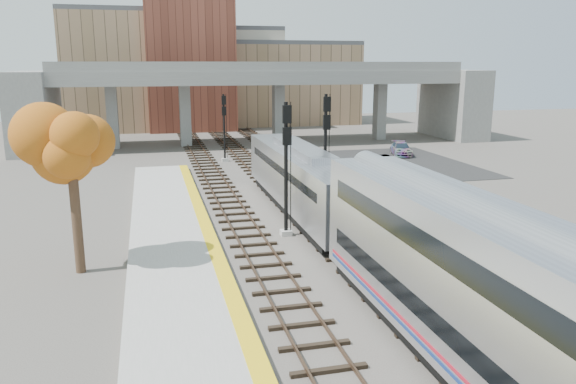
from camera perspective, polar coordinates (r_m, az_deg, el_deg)
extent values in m
plane|color=#47423D|center=(24.10, 7.24, -9.99)|extent=(160.00, 160.00, 0.00)
cube|color=#9E9E99|center=(22.60, -10.50, -11.24)|extent=(4.50, 60.00, 0.35)
cube|color=yellow|center=(22.69, -5.65, -10.48)|extent=(0.70, 60.00, 0.01)
cube|color=black|center=(34.77, -5.20, -2.58)|extent=(2.50, 95.00, 0.14)
cube|color=brown|center=(34.64, -6.37, -2.48)|extent=(0.07, 95.00, 0.14)
cube|color=brown|center=(34.85, -4.04, -2.33)|extent=(0.07, 95.00, 0.14)
cube|color=black|center=(35.62, 1.49, -2.15)|extent=(2.50, 95.00, 0.14)
cube|color=brown|center=(35.42, 0.37, -2.05)|extent=(0.07, 95.00, 0.14)
cube|color=brown|center=(35.79, 2.60, -1.90)|extent=(0.07, 95.00, 0.14)
cube|color=black|center=(36.87, 7.50, -1.74)|extent=(2.50, 95.00, 0.14)
cube|color=brown|center=(36.59, 6.46, -1.64)|extent=(0.07, 95.00, 0.14)
cube|color=brown|center=(37.10, 8.53, -1.50)|extent=(0.07, 95.00, 0.14)
cube|color=slate|center=(66.97, -2.69, 11.58)|extent=(46.00, 10.00, 1.50)
cube|color=slate|center=(62.25, -1.81, 12.64)|extent=(46.00, 0.20, 1.00)
cube|color=slate|center=(71.66, -3.49, 12.66)|extent=(46.00, 0.20, 1.00)
cube|color=slate|center=(65.99, -17.40, 7.29)|extent=(1.20, 1.60, 7.00)
cube|color=slate|center=(66.02, -10.40, 7.67)|extent=(1.20, 1.60, 7.00)
cube|color=slate|center=(67.63, -0.98, 8.00)|extent=(1.20, 1.60, 7.00)
cube|color=slate|center=(71.69, 9.30, 8.12)|extent=(1.20, 1.60, 7.00)
cube|color=slate|center=(66.86, -24.35, 7.45)|extent=(4.00, 12.00, 8.50)
cube|color=slate|center=(76.13, 16.33, 8.61)|extent=(4.00, 12.00, 8.50)
cube|color=#A58060|center=(85.65, -15.55, 11.60)|extent=(18.00, 14.00, 16.00)
cube|color=#4C4C4F|center=(85.92, -15.90, 17.14)|extent=(18.00, 14.00, 0.60)
cube|color=beige|center=(91.48, -6.48, 11.42)|extent=(16.00, 16.00, 14.00)
cube|color=#4C4C4F|center=(91.58, -6.60, 15.99)|extent=(16.00, 16.00, 0.60)
cube|color=brown|center=(82.86, -10.00, 13.23)|extent=(12.00, 10.00, 20.00)
cube|color=#A58060|center=(91.44, 0.04, 10.87)|extent=(20.00, 14.00, 12.00)
cube|color=#4C4C4F|center=(91.42, 0.04, 14.82)|extent=(20.00, 14.00, 0.60)
cube|color=black|center=(54.28, 10.39, 2.85)|extent=(14.00, 18.00, 0.04)
cube|color=#A8AAB2|center=(35.23, 1.45, 1.49)|extent=(3.00, 19.00, 3.20)
cube|color=black|center=(44.24, -1.84, 4.64)|extent=(2.20, 0.06, 1.10)
cube|color=black|center=(35.12, 1.46, 2.45)|extent=(3.02, 16.15, 0.50)
cube|color=black|center=(35.65, 1.44, -1.42)|extent=(2.70, 17.10, 0.50)
cube|color=#A8AAB2|center=(34.92, 1.47, 4.39)|extent=(1.60, 9.50, 0.40)
cube|color=#A8AAB2|center=(15.51, 24.95, -12.75)|extent=(3.00, 25.00, 4.60)
cube|color=black|center=(15.05, 25.39, -8.61)|extent=(3.02, 23.00, 0.75)
cube|color=black|center=(15.90, 24.63, -15.68)|extent=(3.02, 23.00, 0.65)
cube|color=#9E9E99|center=(31.27, -0.21, -4.16)|extent=(0.60, 0.60, 0.30)
cylinder|color=black|center=(30.42, -0.21, 2.21)|extent=(0.21, 0.21, 7.36)
cube|color=black|center=(29.76, -0.10, 7.90)|extent=(0.47, 0.18, 0.95)
cube|color=black|center=(29.88, -0.10, 5.69)|extent=(0.47, 0.18, 0.95)
cube|color=#9E9E99|center=(37.76, 3.72, -1.17)|extent=(0.60, 0.60, 0.30)
cylinder|color=black|center=(37.06, 3.80, 4.17)|extent=(0.21, 0.21, 7.42)
cube|color=black|center=(36.48, 3.99, 8.89)|extent=(0.48, 0.18, 0.95)
cube|color=black|center=(36.58, 3.96, 7.07)|extent=(0.48, 0.18, 0.95)
cube|color=#9E9E99|center=(55.15, -6.42, 3.28)|extent=(0.60, 0.60, 0.30)
cylinder|color=black|center=(54.72, -6.50, 6.46)|extent=(0.18, 0.18, 6.47)
cube|color=black|center=(54.23, -6.54, 9.25)|extent=(0.42, 0.18, 0.83)
cube|color=black|center=(54.31, -6.51, 8.18)|extent=(0.42, 0.18, 0.83)
cylinder|color=#382619|center=(26.87, -20.74, -1.98)|extent=(0.44, 0.44, 5.64)
ellipsoid|color=#A55D16|center=(26.27, -21.30, 4.83)|extent=(3.60, 3.60, 4.03)
imported|color=#99999E|center=(48.90, 8.87, 2.58)|extent=(2.39, 3.93, 1.25)
imported|color=#99999E|center=(52.19, 9.73, 3.10)|extent=(1.71, 3.40, 1.07)
imported|color=#99999E|center=(59.33, 11.42, 4.32)|extent=(3.04, 4.88, 1.32)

